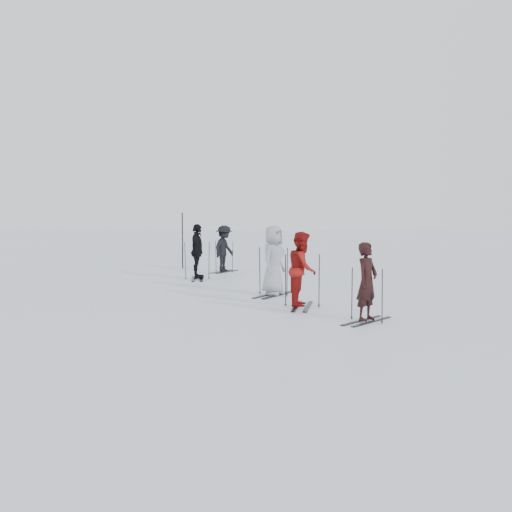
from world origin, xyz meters
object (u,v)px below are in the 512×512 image
(skier_uphill_left, at_px, (197,252))
(piste_marker, at_px, (182,240))
(skier_red, at_px, (302,270))
(skier_uphill_far, at_px, (224,249))
(skier_near_dark, at_px, (367,283))
(skier_grey, at_px, (273,261))

(skier_uphill_left, distance_m, piste_marker, 4.27)
(skier_red, bearing_deg, skier_uphill_far, 24.02)
(skier_uphill_far, distance_m, piste_marker, 2.35)
(skier_red, xyz_separation_m, piste_marker, (-5.28, 9.73, 0.23))
(skier_near_dark, relative_size, skier_uphill_far, 0.94)
(skier_near_dark, relative_size, piste_marker, 0.73)
(skier_uphill_left, bearing_deg, skier_grey, -153.75)
(skier_uphill_left, xyz_separation_m, skier_uphill_far, (0.43, 2.67, -0.05))
(skier_grey, relative_size, skier_uphill_left, 1.02)
(skier_grey, relative_size, skier_uphill_far, 1.09)
(skier_uphill_far, bearing_deg, piste_marker, 75.40)
(skier_uphill_left, distance_m, skier_uphill_far, 2.70)
(skier_grey, xyz_separation_m, skier_uphill_left, (-2.91, 3.71, -0.02))
(skier_uphill_left, relative_size, skier_uphill_far, 1.06)
(skier_uphill_far, height_order, piste_marker, piste_marker)
(skier_red, relative_size, skier_uphill_left, 0.97)
(skier_red, distance_m, skier_grey, 2.21)
(skier_near_dark, distance_m, skier_grey, 4.51)
(skier_red, height_order, skier_uphill_far, skier_red)
(piste_marker, bearing_deg, skier_uphill_far, -34.89)
(skier_near_dark, height_order, piste_marker, piste_marker)
(skier_grey, height_order, skier_uphill_far, skier_grey)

